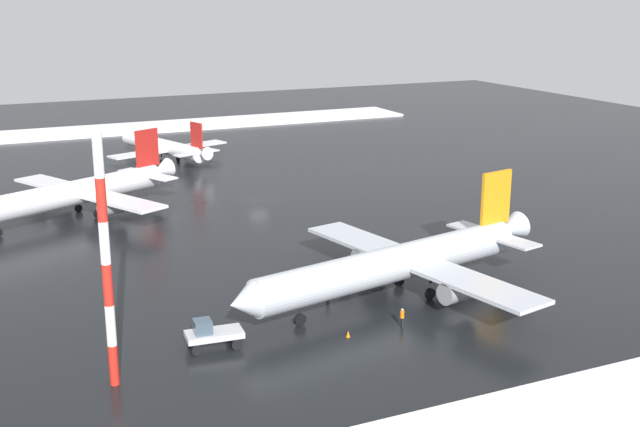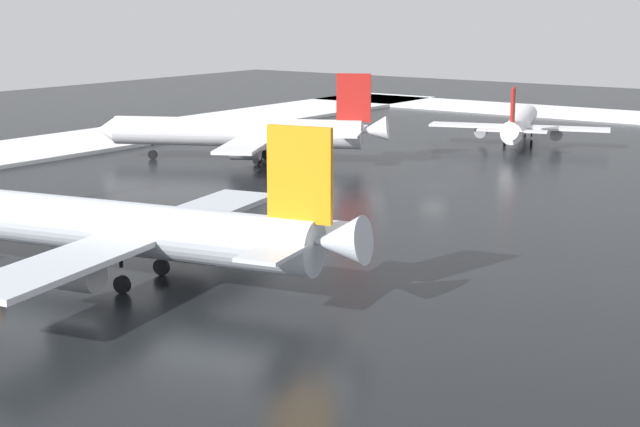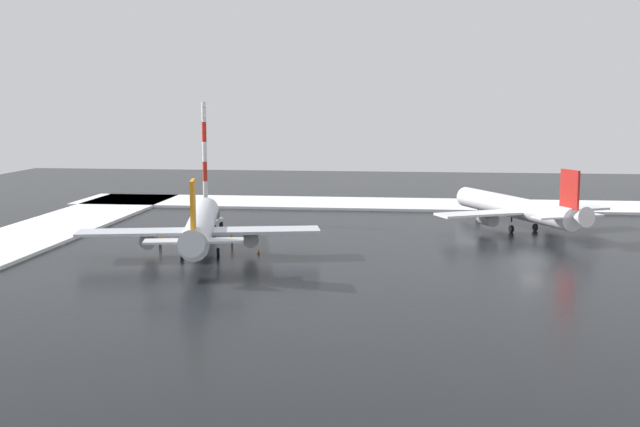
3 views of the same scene
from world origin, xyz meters
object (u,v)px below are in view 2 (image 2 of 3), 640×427
ground_crew_mid_apron (0,280)px  airplane_parked_portside (112,227)px  airplane_foreground_jet (520,124)px  ground_crew_beside_wing (80,244)px  airplane_distant_tail (244,132)px  traffic_cone_near_nose (183,251)px

ground_crew_mid_apron → airplane_parked_portside: bearing=-115.5°
airplane_foreground_jet → ground_crew_mid_apron: (77.77, 1.61, -1.61)m
airplane_parked_portside → airplane_foreground_jet: (-71.53, -4.75, -0.89)m
airplane_parked_portside → airplane_foreground_jet: bearing=-98.1°
airplane_foreground_jet → ground_crew_mid_apron: bearing=162.1°
airplane_parked_portside → ground_crew_beside_wing: (-2.53, -6.14, -2.50)m
airplane_parked_portside → airplane_distant_tail: (-41.24, -23.85, -0.22)m
airplane_parked_portside → traffic_cone_near_nose: airplane_parked_portside is taller
airplane_distant_tail → airplane_foreground_jet: 35.81m
airplane_distant_tail → traffic_cone_near_nose: 41.30m
airplane_parked_portside → ground_crew_beside_wing: bearing=-34.3°
ground_crew_beside_wing → traffic_cone_near_nose: (-4.59, 5.36, -0.70)m
ground_crew_beside_wing → traffic_cone_near_nose: size_ratio=3.11×
airplane_parked_portside → ground_crew_mid_apron: size_ratio=20.54×
airplane_distant_tail → traffic_cone_near_nose: bearing=97.4°
ground_crew_mid_apron → airplane_distant_tail: bearing=-65.2°
airplane_distant_tail → ground_crew_beside_wing: 42.64m
ground_crew_beside_wing → ground_crew_mid_apron: size_ratio=1.00×
ground_crew_beside_wing → traffic_cone_near_nose: 7.09m
airplane_foreground_jet → airplane_distant_tail: bearing=128.7°
airplane_foreground_jet → ground_crew_mid_apron: airplane_foreground_jet is taller
airplane_distant_tail → ground_crew_mid_apron: 51.86m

